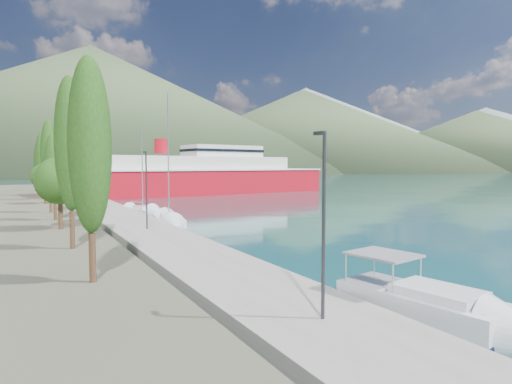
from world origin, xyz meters
TOP-DOWN VIEW (x-y plane):
  - ground at (0.00, 120.00)m, footprint 1400.00×1400.00m
  - quay at (-9.00, 26.00)m, footprint 5.00×88.00m
  - hills_far at (138.59, 618.73)m, footprint 1480.00×900.00m
  - hills_near at (98.04, 372.50)m, footprint 1010.00×520.00m
  - tree_row at (-14.86, 30.70)m, footprint 3.76×63.23m
  - lamp_posts at (-9.00, 15.11)m, footprint 0.15×44.50m
  - motor_cruiser at (-4.57, -8.66)m, footprint 3.71×8.39m
  - sailboat_near at (-5.45, 20.36)m, footprint 4.15×9.74m
  - sailboat_mid at (-4.64, 30.99)m, footprint 4.67×7.69m
  - ferry at (13.85, 63.34)m, footprint 58.07×19.50m

SIDE VIEW (x-z plane):
  - ground at x=0.00m, z-range 0.00..0.00m
  - sailboat_mid at x=-4.64m, z-range -5.09..5.69m
  - sailboat_near at x=-5.45m, z-range -6.47..7.12m
  - quay at x=-9.00m, z-range 0.00..0.80m
  - motor_cruiser at x=-4.57m, z-range -1.00..1.99m
  - ferry at x=13.85m, z-range -2.21..9.10m
  - lamp_posts at x=-9.00m, z-range 1.05..7.11m
  - tree_row at x=-14.86m, z-range 0.47..10.93m
  - hills_near at x=98.04m, z-range -8.32..106.68m
  - hills_far at x=138.59m, z-range -12.61..167.39m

